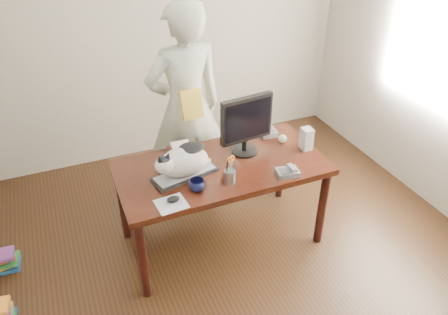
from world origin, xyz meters
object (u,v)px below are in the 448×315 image
Objects in this scene: monitor at (246,122)px; speaker at (306,139)px; calculator at (267,131)px; keyboard at (185,174)px; person at (186,109)px; mouse at (173,199)px; book_stack at (183,149)px; desk at (218,176)px; cat at (182,161)px; coffee_mug at (197,185)px; book_pile_b at (2,261)px; phone at (288,172)px; baseball at (282,139)px; pen_cup at (230,175)px.

speaker is at bearing -21.32° from monitor.
speaker is 0.94× the size of calculator.
person is at bearing 57.57° from keyboard.
calculator is at bearing 25.46° from mouse.
book_stack is (0.08, 0.30, 0.02)m from keyboard.
calculator reaches higher than desk.
cat reaches higher than calculator.
coffee_mug is (0.19, 0.06, 0.02)m from mouse.
book_pile_b is at bearing 151.92° from cat.
phone is (0.71, -0.28, 0.01)m from keyboard.
desk is 0.44m from cat.
speaker is at bearing 49.48° from phone.
book_pile_b is at bearing 7.07° from person.
baseball is 2.43m from book_pile_b.
monitor is 1.89× the size of book_pile_b.
coffee_mug is at bearing -132.61° from desk.
speaker reaches higher than coffee_mug.
pen_cup reaches higher than book_stack.
baseball is at bearing 75.20° from phone.
book_stack is 0.97× the size of book_pile_b.
phone is (0.88, -0.02, 0.00)m from mouse.
speaker reaches higher than phone.
pen_cup is 1.12× the size of calculator.
coffee_mug reaches higher than book_stack.
desk is 0.86× the size of person.
desk is at bearing -33.34° from book_stack.
person reaches higher than mouse.
mouse is 0.88m from phone.
desk is 0.58m from phone.
calculator is at bearing 119.02° from speaker.
person is at bearing 10.97° from book_pile_b.
calculator is (-0.18, 0.34, -0.07)m from speaker.
mouse is 1.06m from person.
baseball is at bearing -3.79° from keyboard.
pen_cup is 0.25m from coffee_mug.
cat reaches higher than desk.
calculator is 0.75× the size of book_pile_b.
pen_cup is at bearing -133.04° from calculator.
mouse is at bearing -162.47° from coffee_mug.
cat is 0.93m from baseball.
monitor is 0.66m from person.
desk is at bearing 145.95° from phone.
coffee_mug is at bearing -92.15° from cat.
person is at bearing 61.88° from mouse.
calculator reaches higher than book_pile_b.
monitor is at bearing 48.84° from pen_cup.
cat reaches higher than phone.
person reaches higher than book_pile_b.
cat reaches higher than pen_cup.
pen_cup is 0.77m from speaker.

